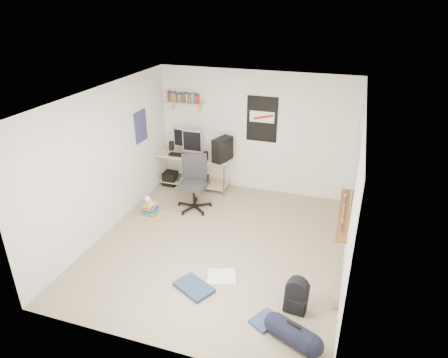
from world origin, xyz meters
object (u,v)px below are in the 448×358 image
(book_stack, at_px, (151,208))
(desk, at_px, (194,170))
(office_chair, at_px, (194,186))
(backpack, at_px, (296,298))
(duffel_bag, at_px, (293,334))

(book_stack, bearing_deg, desk, 78.51)
(office_chair, bearing_deg, desk, 96.23)
(desk, height_order, office_chair, office_chair)
(book_stack, bearing_deg, backpack, -28.71)
(office_chair, distance_m, backpack, 3.16)
(desk, relative_size, duffel_bag, 3.15)
(office_chair, height_order, backpack, office_chair)
(desk, xyz_separation_m, duffel_bag, (2.76, -3.67, -0.22))
(book_stack, bearing_deg, office_chair, 35.28)
(desk, bearing_deg, backpack, -28.38)
(desk, distance_m, office_chair, 1.06)
(backpack, relative_size, duffel_bag, 0.73)
(office_chair, height_order, book_stack, office_chair)
(duffel_bag, xyz_separation_m, book_stack, (-3.06, 2.21, 0.01))
(backpack, relative_size, book_stack, 0.82)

